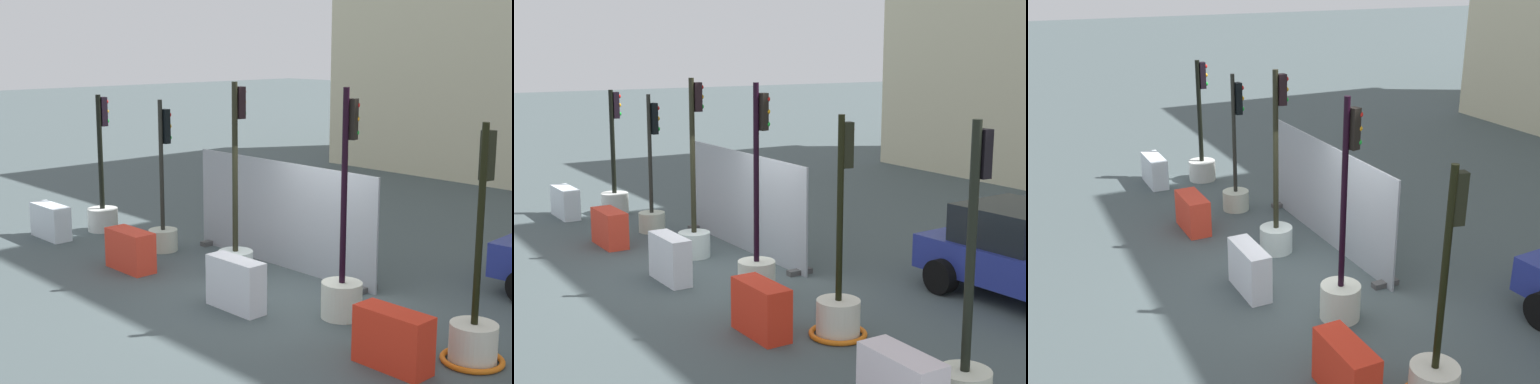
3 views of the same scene
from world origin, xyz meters
The scene contains 12 objects.
ground_plane centered at (0.00, 0.00, 0.00)m, with size 120.00×120.00×0.00m, color #445052.
traffic_light_0 centered at (-6.16, 0.18, 0.61)m, with size 0.70×0.70×3.17m.
traffic_light_1 centered at (-3.78, 0.21, 0.63)m, with size 0.61×0.61×3.18m.
traffic_light_2 centered at (-1.32, 0.10, 0.67)m, with size 0.65×0.65×3.64m.
traffic_light_3 centered at (1.39, -0.02, 0.62)m, with size 0.66×0.66×3.66m.
traffic_light_4 centered at (3.75, 0.00, 0.48)m, with size 0.88×0.88×3.30m.
traffic_light_5 centered at (6.37, -0.07, 0.68)m, with size 0.65×0.65×3.45m.
construction_barrier_0 centered at (-6.33, -1.06, 0.38)m, with size 1.16×0.42×0.77m.
construction_barrier_1 centered at (-3.07, -1.08, 0.39)m, with size 1.10×0.46×0.78m.
construction_barrier_2 centered at (-0.03, -1.02, 0.43)m, with size 1.10×0.39×0.86m.
construction_barrier_3 centered at (3.12, -0.96, 0.41)m, with size 1.07×0.44×0.81m.
site_fence_panel centered at (-1.31, 1.24, 1.00)m, with size 4.77×0.50×2.08m.
Camera 2 is at (12.44, -6.51, 4.25)m, focal length 53.77 mm.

